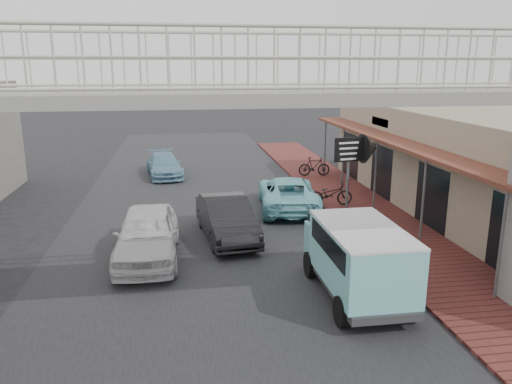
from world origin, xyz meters
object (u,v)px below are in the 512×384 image
object	(u,v)px
angkot_van	(358,252)
dark_sedan	(227,218)
angkot_far	(164,165)
motorcycle_near	(330,194)
white_hatchback	(147,234)
arrow_sign	(367,149)
angkot_curb	(288,193)
motorcycle_far	(314,166)

from	to	relation	value
angkot_van	dark_sedan	bearing A→B (deg)	119.05
angkot_far	motorcycle_near	distance (m)	9.97
angkot_far	motorcycle_near	bearing A→B (deg)	-54.08
dark_sedan	angkot_far	size ratio (longest dim) A/B	1.05
white_hatchback	motorcycle_near	world-z (taller)	white_hatchback
motorcycle_near	arrow_sign	world-z (taller)	arrow_sign
angkot_curb	motorcycle_far	size ratio (longest dim) A/B	2.95
white_hatchback	motorcycle_far	bearing A→B (deg)	52.83
white_hatchback	arrow_sign	xyz separation A→B (m)	(8.12, 3.31, 1.84)
motorcycle_far	arrow_sign	world-z (taller)	arrow_sign
angkot_far	angkot_van	bearing A→B (deg)	-79.21
angkot_curb	motorcycle_far	distance (m)	6.16
angkot_curb	motorcycle_far	world-z (taller)	angkot_curb
motorcycle_far	arrow_sign	size ratio (longest dim) A/B	0.52
angkot_curb	motorcycle_near	xyz separation A→B (m)	(1.75, -0.10, -0.08)
angkot_van	motorcycle_near	xyz separation A→B (m)	(1.77, 8.07, -0.65)
white_hatchback	motorcycle_near	distance (m)	8.44
white_hatchback	motorcycle_far	size ratio (longest dim) A/B	2.80
angkot_curb	motorcycle_far	bearing A→B (deg)	-108.47
angkot_van	arrow_sign	world-z (taller)	arrow_sign
motorcycle_far	motorcycle_near	bearing A→B (deg)	176.11
angkot_far	angkot_van	distance (m)	16.14
white_hatchback	angkot_van	size ratio (longest dim) A/B	1.14
dark_sedan	arrow_sign	distance (m)	6.17
white_hatchback	angkot_far	bearing A→B (deg)	89.71
motorcycle_near	angkot_van	bearing A→B (deg)	168.88
dark_sedan	motorcycle_near	xyz separation A→B (m)	(4.56, 3.07, -0.11)
dark_sedan	angkot_van	distance (m)	5.76
angkot_curb	arrow_sign	world-z (taller)	arrow_sign
dark_sedan	angkot_van	size ratio (longest dim) A/B	1.07
angkot_curb	motorcycle_near	bearing A→B (deg)	-176.45
angkot_far	arrow_sign	size ratio (longest dim) A/B	1.31
dark_sedan	motorcycle_far	size ratio (longest dim) A/B	2.61
angkot_van	arrow_sign	bearing A→B (deg)	67.73
motorcycle_far	dark_sedan	bearing A→B (deg)	152.99
angkot_van	arrow_sign	distance (m)	7.50
motorcycle_far	angkot_curb	bearing A→B (deg)	159.64
arrow_sign	angkot_van	bearing A→B (deg)	-121.55
angkot_far	angkot_van	xyz separation A→B (m)	(5.11, -15.29, 0.65)
angkot_curb	angkot_van	size ratio (longest dim) A/B	1.21
white_hatchback	arrow_sign	world-z (taller)	arrow_sign
angkot_van	motorcycle_near	distance (m)	8.29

